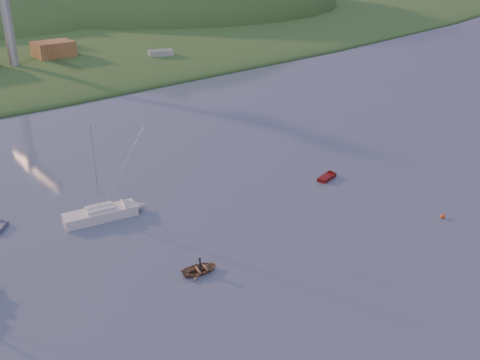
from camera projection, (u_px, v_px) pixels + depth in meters
hill_right at (174, 13)px, 229.74m from camera, size 150.00×130.00×60.00m
wharf at (26, 69)px, 125.57m from camera, size 42.00×16.00×2.40m
shed_east at (54, 50)px, 130.33m from camera, size 9.00×7.00×4.00m
dock_crane at (6, 0)px, 114.71m from camera, size 3.20×28.00×20.30m
sailboat_far at (100, 213)px, 60.46m from camera, size 8.48×3.97×11.32m
canoe at (200, 269)px, 50.84m from camera, size 3.99×3.20×0.73m
paddler at (200, 266)px, 50.70m from camera, size 0.43×0.57×1.39m
red_tender at (329, 176)px, 71.23m from camera, size 3.81×2.02×1.24m
grey_dinghy at (1, 225)px, 58.99m from camera, size 2.76×2.99×1.11m
work_vessel at (161, 59)px, 135.03m from camera, size 15.03×9.50×3.64m
buoy_0 at (443, 216)px, 60.78m from camera, size 0.50×0.50×0.50m
buoy_1 at (323, 177)px, 70.82m from camera, size 0.50×0.50×0.50m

